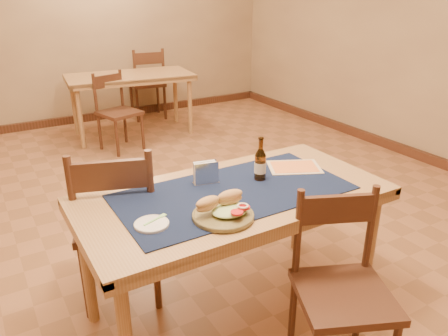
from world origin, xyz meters
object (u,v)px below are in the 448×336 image
main_table (234,206)px  beer_bottle (260,164)px  sandwich_plate (224,211)px  chair_main_near (341,286)px  chair_main_far (117,221)px  back_table (130,81)px  napkin_holder (206,173)px

main_table → beer_bottle: beer_bottle is taller
sandwich_plate → beer_bottle: (0.38, 0.26, 0.06)m
chair_main_near → sandwich_plate: size_ratio=3.13×
main_table → beer_bottle: 0.28m
chair_main_far → beer_bottle: bearing=-27.9°
back_table → main_table: bearing=-100.4°
main_table → beer_bottle: size_ratio=6.67×
chair_main_near → sandwich_plate: 0.64m
main_table → chair_main_near: size_ratio=1.79×
main_table → chair_main_near: chair_main_near is taller
chair_main_near → beer_bottle: 0.75m
chair_main_near → napkin_holder: bearing=111.3°
beer_bottle → chair_main_far: bearing=152.1°
back_table → sandwich_plate: 3.70m
chair_main_far → main_table: bearing=-40.7°
chair_main_far → napkin_holder: chair_main_far is taller
main_table → back_table: (0.63, 3.41, 0.00)m
sandwich_plate → chair_main_far: bearing=116.8°
chair_main_far → sandwich_plate: chair_main_far is taller
chair_main_far → beer_bottle: size_ratio=4.09×
beer_bottle → napkin_holder: 0.30m
chair_main_far → napkin_holder: (0.43, -0.27, 0.30)m
beer_bottle → sandwich_plate: bearing=-145.6°
back_table → sandwich_plate: sandwich_plate is taller
main_table → chair_main_near: 0.66m
main_table → napkin_holder: bearing=114.5°
sandwich_plate → napkin_holder: size_ratio=1.97×
back_table → chair_main_near: (-0.41, -3.99, -0.20)m
chair_main_near → napkin_holder: chair_main_near is taller
napkin_holder → chair_main_far: bearing=147.8°
chair_main_near → chair_main_far: bearing=125.2°
main_table → napkin_holder: size_ratio=11.00×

